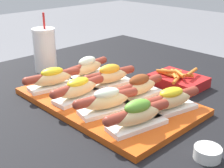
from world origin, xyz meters
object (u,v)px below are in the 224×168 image
hot_dog_1 (78,89)px  drink_cup (45,50)px  serving_tray (107,101)px  hot_dog_0 (52,78)px  fries_basket (178,80)px  hot_dog_4 (87,67)px  hot_dog_6 (139,87)px  hot_dog_7 (171,100)px  hot_dog_3 (137,115)px  hot_dog_2 (107,101)px  sauce_bowl (208,152)px  hot_dog_5 (110,76)px

hot_dog_1 → drink_cup: drink_cup is taller
serving_tray → hot_dog_0: hot_dog_0 is taller
fries_basket → serving_tray: bearing=-103.0°
hot_dog_4 → hot_dog_6: size_ratio=0.99×
serving_tray → hot_dog_1: 0.10m
drink_cup → hot_dog_7: bearing=3.2°
hot_dog_6 → hot_dog_7: bearing=-2.6°
hot_dog_0 → hot_dog_4: hot_dog_4 is taller
hot_dog_1 → hot_dog_3: (0.23, 0.00, 0.00)m
hot_dog_1 → hot_dog_2: (0.12, 0.00, 0.00)m
fries_basket → sauce_bowl: bearing=-46.5°
hot_dog_0 → sauce_bowl: size_ratio=3.25×
hot_dog_5 → fries_basket: bearing=56.9°
hot_dog_6 → fries_basket: (0.00, 0.20, -0.03)m
hot_dog_4 → fries_basket: hot_dog_4 is taller
serving_tray → hot_dog_1: hot_dog_1 is taller
hot_dog_1 → fries_basket: bearing=71.1°
hot_dog_3 → hot_dog_4: 0.39m
hot_dog_7 → hot_dog_1: bearing=-150.7°
hot_dog_6 → fries_basket: bearing=89.8°
serving_tray → hot_dog_0: size_ratio=2.69×
serving_tray → hot_dog_3: (0.18, -0.07, 0.04)m
hot_dog_2 → hot_dog_0: bearing=-178.0°
hot_dog_7 → hot_dog_6: bearing=177.4°
serving_tray → hot_dog_6: hot_dog_6 is taller
hot_dog_4 → hot_dog_1: bearing=-47.7°
hot_dog_3 → fries_basket: (-0.12, 0.34, -0.03)m
hot_dog_3 → hot_dog_5: bearing=150.4°
hot_dog_6 → sauce_bowl: size_ratio=3.29×
hot_dog_4 → hot_dog_5: bearing=-1.6°
hot_dog_7 → drink_cup: size_ratio=0.86×
fries_basket → hot_dog_4: bearing=-141.5°
serving_tray → sauce_bowl: (0.36, -0.03, 0.01)m
hot_dog_4 → hot_dog_6: same height
hot_dog_7 → sauce_bowl: 0.20m
hot_dog_1 → sauce_bowl: hot_dog_1 is taller
hot_dog_5 → hot_dog_7: size_ratio=1.01×
hot_dog_7 → serving_tray: bearing=-160.1°
hot_dog_5 → sauce_bowl: bearing=-14.4°
hot_dog_3 → sauce_bowl: size_ratio=3.24×
drink_cup → hot_dog_0: bearing=-27.2°
hot_dog_1 → drink_cup: bearing=163.2°
hot_dog_0 → drink_cup: bearing=152.8°
hot_dog_6 → drink_cup: (-0.45, -0.04, 0.03)m
hot_dog_1 → sauce_bowl: bearing=4.4°
hot_dog_0 → fries_basket: (0.24, 0.35, -0.03)m
hot_dog_2 → sauce_bowl: (0.29, 0.03, -0.04)m
hot_dog_0 → hot_dog_1: 0.13m
hot_dog_4 → fries_basket: (0.25, 0.20, -0.03)m
hot_dog_0 → hot_dog_3: hot_dog_3 is taller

